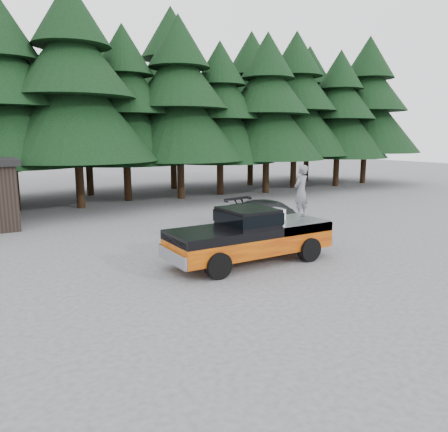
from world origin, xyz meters
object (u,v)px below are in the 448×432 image
pickup_truck (250,244)px  parked_car (271,216)px  man_on_bed (301,191)px  air_compressor (275,216)px

pickup_truck → parked_car: bearing=44.8°
man_on_bed → parked_car: size_ratio=0.41×
man_on_bed → pickup_truck: bearing=-14.2°
pickup_truck → parked_car: 5.23m
air_compressor → pickup_truck: bearing=156.6°
air_compressor → parked_car: size_ratio=0.13×
air_compressor → man_on_bed: size_ratio=0.31×
pickup_truck → air_compressor: (1.04, -0.05, 0.88)m
pickup_truck → air_compressor: air_compressor is taller
air_compressor → man_on_bed: bearing=-11.9°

